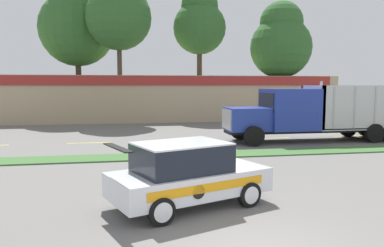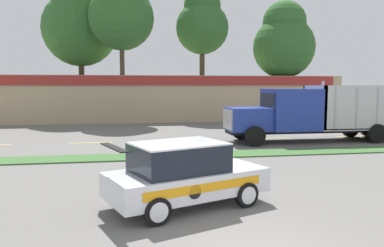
# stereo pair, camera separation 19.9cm
# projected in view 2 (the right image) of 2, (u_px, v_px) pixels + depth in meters

# --- Properties ---
(grass_verge) EXTENTS (120.00, 1.64, 0.06)m
(grass_verge) POSITION_uv_depth(u_px,v_px,m) (178.00, 156.00, 17.00)
(grass_verge) COLOR #3D6633
(grass_verge) RESTS_ON ground_plane
(centre_line_4) EXTENTS (2.40, 0.14, 0.01)m
(centre_line_4) POSITION_uv_depth(u_px,v_px,m) (91.00, 143.00, 21.01)
(centre_line_4) COLOR yellow
(centre_line_4) RESTS_ON ground_plane
(centre_line_5) EXTENTS (2.40, 0.14, 0.01)m
(centre_line_5) POSITION_uv_depth(u_px,v_px,m) (186.00, 140.00, 21.90)
(centre_line_5) COLOR yellow
(centre_line_5) RESTS_ON ground_plane
(centre_line_6) EXTENTS (2.40, 0.14, 0.01)m
(centre_line_6) POSITION_uv_depth(u_px,v_px,m) (273.00, 138.00, 22.79)
(centre_line_6) COLOR yellow
(centre_line_6) RESTS_ON ground_plane
(centre_line_7) EXTENTS (2.40, 0.14, 0.01)m
(centre_line_7) POSITION_uv_depth(u_px,v_px,m) (354.00, 136.00, 23.69)
(centre_line_7) COLOR yellow
(centre_line_7) RESTS_ON ground_plane
(dump_truck_lead) EXTENTS (11.38, 2.84, 3.44)m
(dump_truck_lead) POSITION_uv_depth(u_px,v_px,m) (308.00, 114.00, 21.40)
(dump_truck_lead) COLOR black
(dump_truck_lead) RESTS_ON ground_plane
(rally_car) EXTENTS (4.58, 3.25, 1.76)m
(rally_car) POSITION_uv_depth(u_px,v_px,m) (184.00, 174.00, 9.90)
(rally_car) COLOR silver
(rally_car) RESTS_ON ground_plane
(store_building_backdrop) EXTENTS (35.76, 12.10, 4.06)m
(store_building_backdrop) POSITION_uv_depth(u_px,v_px,m) (144.00, 97.00, 37.52)
(store_building_backdrop) COLOR tan
(store_building_backdrop) RESTS_ON ground_plane
(tree_behind_left) EXTENTS (6.77, 6.77, 13.40)m
(tree_behind_left) POSITION_uv_depth(u_px,v_px,m) (80.00, 21.00, 33.81)
(tree_behind_left) COLOR #473828
(tree_behind_left) RESTS_ON ground_plane
(tree_behind_centre) EXTENTS (4.88, 4.88, 12.19)m
(tree_behind_centre) POSITION_uv_depth(u_px,v_px,m) (202.00, 23.00, 34.63)
(tree_behind_centre) COLOR #473828
(tree_behind_centre) RESTS_ON ground_plane
(tree_behind_right) EXTENTS (5.79, 5.79, 11.13)m
(tree_behind_right) POSITION_uv_depth(u_px,v_px,m) (284.00, 41.00, 35.30)
(tree_behind_right) COLOR #473828
(tree_behind_right) RESTS_ON ground_plane
(tree_behind_far_right) EXTENTS (5.44, 5.44, 12.92)m
(tree_behind_far_right) POSITION_uv_depth(u_px,v_px,m) (121.00, 11.00, 31.08)
(tree_behind_far_right) COLOR #473828
(tree_behind_far_right) RESTS_ON ground_plane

